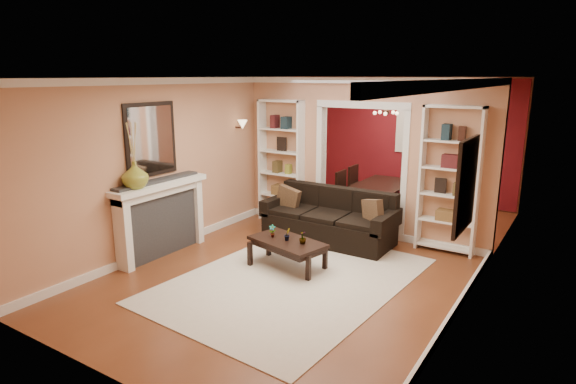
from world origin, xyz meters
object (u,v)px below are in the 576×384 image
Objects in this scene: coffee_table at (287,254)px; fireplace at (162,219)px; bookshelf_right at (449,181)px; bookshelf_left at (282,162)px; dining_table at (382,199)px; sofa at (329,216)px.

fireplace reaches higher than coffee_table.
coffee_table is 2.77m from bookshelf_right.
bookshelf_left is at bearing 138.84° from coffee_table.
bookshelf_left is (-1.35, 1.93, 0.94)m from coffee_table.
fireplace is (-1.89, -0.60, 0.37)m from coffee_table.
coffee_table is 0.65× the size of fireplace.
bookshelf_right is 2.40m from dining_table.
fireplace is (-1.86, -1.95, 0.14)m from sofa.
sofa is at bearing -161.98° from bookshelf_right.
fireplace is 1.00× the size of dining_table.
sofa is 2.01m from bookshelf_right.
coffee_table is at bearing -54.97° from bookshelf_left.
coffee_table is 2.02m from fireplace.
bookshelf_left reaches higher than fireplace.
bookshelf_left is at bearing 77.95° from fireplace.
bookshelf_right reaches higher than dining_table.
dining_table is at bearing 86.76° from sofa.
bookshelf_left reaches higher than coffee_table.
sofa is 1.37m from coffee_table.
coffee_table is (0.04, -1.35, -0.23)m from sofa.
bookshelf_left and bookshelf_right have the same top height.
fireplace reaches higher than sofa.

